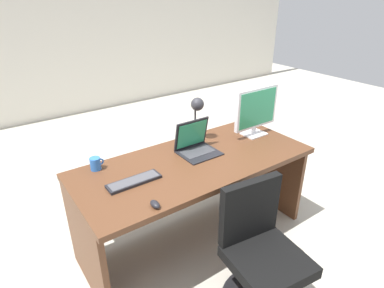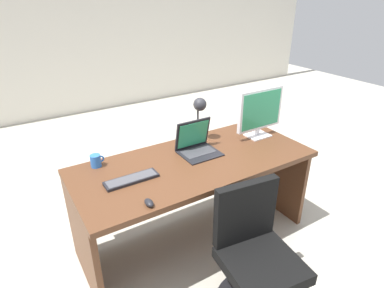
# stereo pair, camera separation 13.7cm
# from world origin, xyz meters

# --- Properties ---
(ground) EXTENTS (12.00, 12.00, 0.00)m
(ground) POSITION_xyz_m (0.00, 1.50, 0.00)
(ground) COLOR #B7B2A3
(back_wall) EXTENTS (10.00, 0.10, 2.80)m
(back_wall) POSITION_xyz_m (0.00, 3.69, 1.40)
(back_wall) COLOR silver
(back_wall) RESTS_ON ground
(desk) EXTENTS (1.84, 0.81, 0.76)m
(desk) POSITION_xyz_m (0.00, 0.05, 0.56)
(desk) COLOR #56331E
(desk) RESTS_ON ground
(monitor) EXTENTS (0.46, 0.16, 0.43)m
(monitor) POSITION_xyz_m (0.71, 0.08, 0.99)
(monitor) COLOR silver
(monitor) RESTS_ON desk
(laptop) EXTENTS (0.30, 0.27, 0.26)m
(laptop) POSITION_xyz_m (0.09, 0.13, 0.84)
(laptop) COLOR black
(laptop) RESTS_ON desk
(keyboard) EXTENTS (0.37, 0.11, 0.02)m
(keyboard) POSITION_xyz_m (-0.52, -0.02, 0.77)
(keyboard) COLOR black
(keyboard) RESTS_ON desk
(mouse) EXTENTS (0.05, 0.09, 0.04)m
(mouse) POSITION_xyz_m (-0.54, -0.33, 0.78)
(mouse) COLOR black
(mouse) RESTS_ON desk
(desk_lamp) EXTENTS (0.12, 0.14, 0.38)m
(desk_lamp) POSITION_xyz_m (0.23, 0.29, 1.03)
(desk_lamp) COLOR #2D2D33
(desk_lamp) RESTS_ON desk
(coffee_mug) EXTENTS (0.10, 0.08, 0.09)m
(coffee_mug) POSITION_xyz_m (-0.67, 0.30, 0.81)
(coffee_mug) COLOR blue
(coffee_mug) RESTS_ON desk
(office_chair) EXTENTS (0.56, 0.56, 0.86)m
(office_chair) POSITION_xyz_m (-0.00, -0.74, 0.34)
(office_chair) COLOR black
(office_chair) RESTS_ON ground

